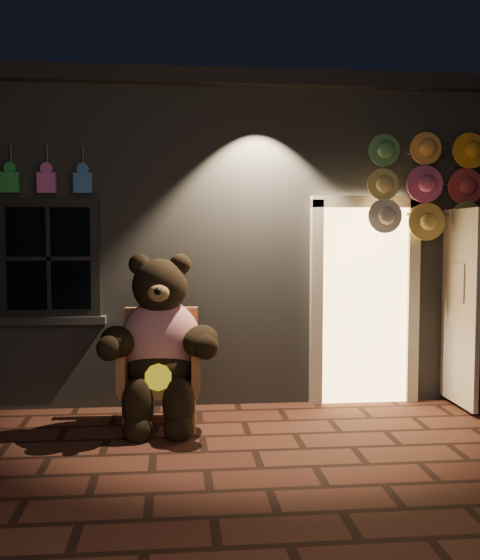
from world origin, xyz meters
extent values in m
plane|color=#4E2A1E|center=(0.00, 0.00, 0.00)|extent=(60.00, 60.00, 0.00)
cube|color=slate|center=(0.00, 4.00, 1.65)|extent=(7.00, 5.00, 3.30)
cube|color=black|center=(0.00, 4.00, 3.38)|extent=(7.30, 5.30, 0.16)
cube|color=black|center=(-1.90, 1.46, 1.55)|extent=(1.00, 0.10, 1.20)
cube|color=black|center=(-1.90, 1.43, 1.55)|extent=(0.82, 0.06, 1.02)
cube|color=slate|center=(-1.90, 1.46, 0.92)|extent=(1.10, 0.14, 0.08)
cube|color=#FFCA72|center=(1.35, 1.48, 1.05)|extent=(0.92, 0.10, 2.10)
cube|color=beige|center=(0.83, 1.44, 1.05)|extent=(0.12, 0.12, 2.20)
cube|color=beige|center=(1.87, 1.44, 1.05)|extent=(0.12, 0.12, 2.20)
cube|color=beige|center=(1.35, 1.44, 2.13)|extent=(1.16, 0.12, 0.12)
cube|color=beige|center=(2.25, 1.10, 1.05)|extent=(0.05, 0.80, 2.00)
cube|color=green|center=(-2.25, 1.38, 2.30)|extent=(0.18, 0.07, 0.20)
cylinder|color=#59595E|center=(-2.25, 1.44, 2.55)|extent=(0.02, 0.02, 0.25)
cube|color=#D558B1|center=(-1.90, 1.38, 2.30)|extent=(0.18, 0.07, 0.20)
cylinder|color=#59595E|center=(-1.90, 1.44, 2.55)|extent=(0.02, 0.02, 0.25)
cube|color=#3671C0|center=(-1.55, 1.38, 2.30)|extent=(0.18, 0.07, 0.20)
cylinder|color=#59595E|center=(-1.55, 1.44, 2.55)|extent=(0.02, 0.02, 0.25)
cube|color=#AF7143|center=(-0.79, 0.80, 0.37)|extent=(0.73, 0.68, 0.10)
cube|color=#AF7143|center=(-0.78, 1.11, 0.73)|extent=(0.71, 0.10, 0.71)
cube|color=#AF7143|center=(-1.12, 0.79, 0.58)|extent=(0.10, 0.61, 0.40)
cube|color=#AF7143|center=(-0.46, 0.77, 0.58)|extent=(0.10, 0.61, 0.40)
cylinder|color=#AF7143|center=(-1.10, 0.53, 0.16)|extent=(0.05, 0.05, 0.32)
cylinder|color=#AF7143|center=(-0.50, 0.51, 0.16)|extent=(0.05, 0.05, 0.32)
cylinder|color=#AF7143|center=(-1.08, 1.10, 0.16)|extent=(0.05, 0.05, 0.32)
cylinder|color=#AF7143|center=(-0.48, 1.08, 0.16)|extent=(0.05, 0.05, 0.32)
ellipsoid|color=red|center=(-0.79, 0.86, 0.79)|extent=(0.77, 0.63, 0.79)
ellipsoid|color=black|center=(-0.79, 0.78, 0.56)|extent=(0.64, 0.55, 0.37)
sphere|color=black|center=(-0.79, 0.81, 1.31)|extent=(0.53, 0.53, 0.51)
sphere|color=black|center=(-0.98, 0.85, 1.51)|extent=(0.20, 0.20, 0.20)
sphere|color=black|center=(-0.60, 0.84, 1.51)|extent=(0.20, 0.20, 0.20)
ellipsoid|color=olive|center=(-0.80, 0.58, 1.27)|extent=(0.20, 0.15, 0.16)
ellipsoid|color=black|center=(-1.17, 0.63, 0.82)|extent=(0.44, 0.58, 0.29)
ellipsoid|color=black|center=(-0.42, 0.61, 0.82)|extent=(0.46, 0.59, 0.29)
ellipsoid|color=black|center=(-0.98, 0.45, 0.29)|extent=(0.29, 0.29, 0.49)
ellipsoid|color=black|center=(-0.62, 0.44, 0.29)|extent=(0.29, 0.29, 0.49)
sphere|color=black|center=(-0.98, 0.38, 0.09)|extent=(0.27, 0.27, 0.27)
sphere|color=black|center=(-0.63, 0.37, 0.09)|extent=(0.27, 0.27, 0.27)
cylinder|color=yellow|center=(-0.80, 0.44, 0.54)|extent=(0.25, 0.11, 0.23)
cylinder|color=#59595E|center=(2.40, 1.36, 2.63)|extent=(1.26, 0.03, 0.03)
cylinder|color=#59595E|center=(2.40, 1.36, 2.32)|extent=(1.26, 0.03, 0.03)
cylinder|color=#59595E|center=(2.40, 1.36, 2.00)|extent=(1.26, 0.03, 0.03)
cylinder|color=#5DA15B|center=(1.50, 1.30, 2.68)|extent=(0.36, 0.11, 0.36)
cylinder|color=#FFAF4A|center=(1.92, 1.27, 2.68)|extent=(0.36, 0.11, 0.36)
cylinder|color=#FFA71E|center=(2.34, 1.24, 2.68)|extent=(0.36, 0.11, 0.36)
cylinder|color=#F2DA76|center=(1.50, 1.27, 2.32)|extent=(0.36, 0.11, 0.36)
cylinder|color=#E95C8D|center=(1.92, 1.24, 2.32)|extent=(0.36, 0.11, 0.36)
cylinder|color=#C23D41|center=(2.34, 1.30, 2.32)|extent=(0.36, 0.11, 0.36)
cylinder|color=white|center=(1.50, 1.24, 1.95)|extent=(0.36, 0.11, 0.36)
cylinder|color=gold|center=(1.92, 1.30, 1.95)|extent=(0.36, 0.11, 0.36)
cylinder|color=#9CA457|center=(2.34, 1.27, 1.95)|extent=(0.36, 0.11, 0.36)
camera|label=1|loc=(-0.66, -5.28, 1.79)|focal=42.00mm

